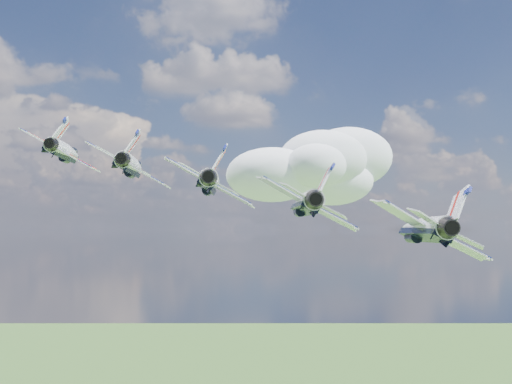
{
  "coord_description": "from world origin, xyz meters",
  "views": [
    {
      "loc": [
        -25.11,
        -69.98,
        145.78
      ],
      "look_at": [
        -10.32,
        -0.25,
        150.0
      ],
      "focal_mm": 45.0,
      "sensor_mm": 36.0,
      "label": 1
    }
  ],
  "objects": [
    {
      "name": "jet_4",
      "position": [
        3.1,
        -13.67,
        145.95
      ],
      "size": [
        14.6,
        18.11,
        9.54
      ],
      "primitive_type": null,
      "rotation": [
        0.0,
        0.5,
        -0.17
      ],
      "color": "white"
    },
    {
      "name": "jet_3",
      "position": [
        -5.84,
        -4.73,
        148.65
      ],
      "size": [
        14.6,
        18.11,
        9.54
      ],
      "primitive_type": null,
      "rotation": [
        0.0,
        0.5,
        -0.17
      ],
      "color": "white"
    },
    {
      "name": "jet_2",
      "position": [
        -14.79,
        4.22,
        151.34
      ],
      "size": [
        14.6,
        18.11,
        9.54
      ],
      "primitive_type": null,
      "rotation": [
        0.0,
        0.5,
        -0.17
      ],
      "color": "white"
    },
    {
      "name": "jet_1",
      "position": [
        -23.74,
        13.17,
        154.04
      ],
      "size": [
        14.6,
        18.11,
        9.54
      ],
      "primitive_type": null,
      "rotation": [
        0.0,
        0.5,
        -0.17
      ],
      "color": "white"
    },
    {
      "name": "cloud_far",
      "position": [
        52.91,
        177.36,
        172.53
      ],
      "size": [
        69.18,
        54.36,
        27.18
      ],
      "primitive_type": "ellipsoid",
      "color": "white"
    },
    {
      "name": "jet_0",
      "position": [
        -32.69,
        22.11,
        156.73
      ],
      "size": [
        14.6,
        18.11,
        9.54
      ],
      "primitive_type": null,
      "rotation": [
        0.0,
        0.5,
        -0.17
      ],
      "color": "white"
    }
  ]
}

